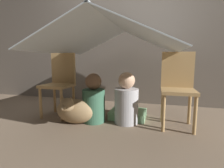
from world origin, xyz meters
TOP-DOWN VIEW (x-y plane):
  - ground_plane at (0.00, 0.00)m, footprint 8.80×8.80m
  - wall_back at (0.00, 1.18)m, footprint 7.00×0.05m
  - chair_left at (-0.76, 0.21)m, footprint 0.37×0.37m
  - chair_right at (0.76, 0.21)m, footprint 0.37×0.37m
  - sheet_canopy at (0.00, 0.14)m, footprint 1.52×1.47m
  - person_front at (-0.21, 0.07)m, footprint 0.27×0.27m
  - person_second at (0.18, 0.14)m, footprint 0.29×0.29m
  - dog at (-0.41, -0.06)m, footprint 0.47×0.40m
  - floor_cushion at (0.17, 0.33)m, footprint 0.46×0.37m

SIDE VIEW (x-z plane):
  - ground_plane at x=0.00m, z-range 0.00..0.00m
  - floor_cushion at x=0.17m, z-range 0.00..0.10m
  - dog at x=-0.41m, z-range -0.02..0.35m
  - person_front at x=-0.21m, z-range -0.04..0.56m
  - person_second at x=0.18m, z-range -0.04..0.58m
  - chair_left at x=-0.76m, z-range 0.04..0.90m
  - chair_right at x=0.76m, z-range 0.04..0.90m
  - sheet_canopy at x=0.00m, z-range 0.85..1.21m
  - wall_back at x=0.00m, z-range 0.00..2.50m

